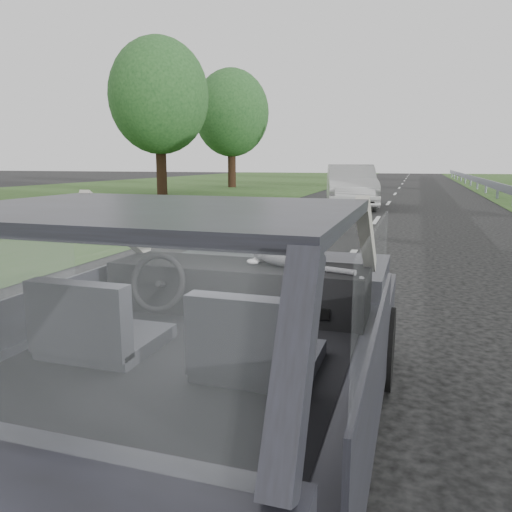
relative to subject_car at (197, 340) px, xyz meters
The scene contains 10 objects.
ground 0.72m from the subject_car, ahead, with size 140.00×140.00×0.00m, color #3C3C3C.
subject_car is the anchor object (origin of this frame).
dashboard 0.64m from the subject_car, 90.00° to the left, with size 1.58×0.45×0.30m, color black.
driver_seat 0.52m from the subject_car, 144.06° to the right, with size 0.50×0.72×0.42m, color black.
passenger_seat 0.52m from the subject_car, 35.94° to the right, with size 0.50×0.72×0.42m, color black.
steering_wheel 0.55m from the subject_car, 140.48° to the left, with size 0.36×0.36×0.04m, color black.
cat 0.78m from the subject_car, 64.28° to the left, with size 0.53×0.16×0.24m, color gray.
other_car 15.99m from the subject_car, 94.44° to the left, with size 1.82×4.61×1.52m, color silver.
tree_5 22.96m from the subject_car, 118.73° to the left, with size 4.76×4.76×7.21m, color #1B441C, non-canonical shape.
tree_6 29.74m from the subject_car, 110.14° to the left, with size 4.65×4.65×7.04m, color #1B441C, non-canonical shape.
Camera 1 is at (1.02, -2.21, 1.62)m, focal length 35.00 mm.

